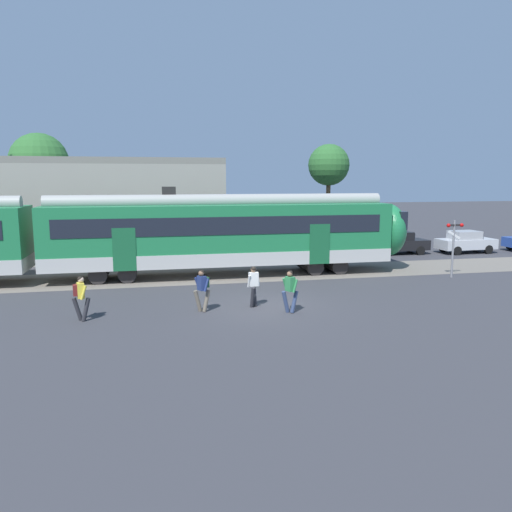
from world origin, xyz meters
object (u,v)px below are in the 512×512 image
(pedestrian_white, at_px, (253,284))
(pedestrian_navy, at_px, (202,287))
(crossing_signal, at_px, (454,239))
(parked_car_black, at_px, (398,243))
(pedestrian_yellow, at_px, (80,294))
(commuter_train, at_px, (51,237))
(pedestrian_green, at_px, (290,288))
(parked_car_silver, at_px, (466,242))

(pedestrian_white, bearing_deg, pedestrian_navy, -171.58)
(pedestrian_navy, xyz_separation_m, crossing_signal, (13.50, 4.10, 1.02))
(parked_car_black, xyz_separation_m, crossing_signal, (-1.14, -8.11, 1.23))
(pedestrian_yellow, xyz_separation_m, parked_car_black, (19.12, 12.58, -0.21))
(commuter_train, relative_size, crossing_signal, 12.68)
(pedestrian_white, bearing_deg, crossing_signal, 18.36)
(pedestrian_white, height_order, pedestrian_green, same)
(commuter_train, bearing_deg, crossing_signal, -8.54)
(parked_car_black, bearing_deg, parked_car_silver, -5.98)
(pedestrian_green, height_order, parked_car_silver, pedestrian_green)
(pedestrian_yellow, distance_m, parked_car_silver, 26.84)
(commuter_train, height_order, pedestrian_navy, commuter_train)
(pedestrian_navy, bearing_deg, parked_car_silver, 30.96)
(parked_car_black, height_order, crossing_signal, crossing_signal)
(pedestrian_green, bearing_deg, pedestrian_yellow, 176.43)
(commuter_train, bearing_deg, pedestrian_green, -38.53)
(parked_car_silver, bearing_deg, pedestrian_white, -146.81)
(parked_car_black, height_order, parked_car_silver, same)
(commuter_train, relative_size, pedestrian_yellow, 22.83)
(pedestrian_green, xyz_separation_m, crossing_signal, (10.21, 4.95, 1.05))
(pedestrian_white, bearing_deg, parked_car_silver, 33.19)
(pedestrian_white, bearing_deg, pedestrian_yellow, -174.06)
(commuter_train, height_order, pedestrian_green, commuter_train)
(pedestrian_yellow, height_order, parked_car_black, pedestrian_yellow)
(pedestrian_yellow, relative_size, crossing_signal, 0.56)
(pedestrian_green, bearing_deg, pedestrian_navy, 165.39)
(crossing_signal, bearing_deg, pedestrian_yellow, -166.04)
(pedestrian_yellow, height_order, crossing_signal, crossing_signal)
(commuter_train, relative_size, parked_car_silver, 9.36)
(pedestrian_navy, height_order, parked_car_silver, pedestrian_navy)
(crossing_signal, bearing_deg, pedestrian_navy, -163.12)
(pedestrian_green, height_order, parked_car_black, pedestrian_green)
(pedestrian_green, xyz_separation_m, parked_car_black, (11.35, 13.06, -0.18))
(pedestrian_white, xyz_separation_m, pedestrian_green, (1.20, -1.17, 0.00))
(parked_car_silver, bearing_deg, parked_car_black, 174.02)
(commuter_train, relative_size, parked_car_black, 9.43)
(parked_car_black, bearing_deg, pedestrian_yellow, -146.65)
(commuter_train, height_order, parked_car_silver, commuter_train)
(pedestrian_navy, bearing_deg, parked_car_black, 39.81)
(commuter_train, relative_size, pedestrian_green, 22.83)
(parked_car_black, xyz_separation_m, parked_car_silver, (4.85, -0.51, 0.00))
(parked_car_black, bearing_deg, pedestrian_navy, -140.19)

